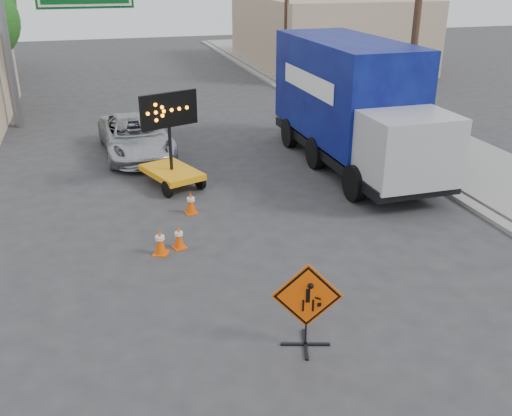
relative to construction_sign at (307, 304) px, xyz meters
name	(u,v)px	position (x,y,z in m)	size (l,w,h in m)	color
ground	(296,336)	(-0.08, 0.32, -0.92)	(100.00, 100.00, 0.00)	#2D2D30
curb_right	(332,120)	(7.12, 15.32, -0.86)	(0.40, 60.00, 0.12)	gray
sidewalk_right	(378,116)	(9.42, 15.32, -0.85)	(4.00, 60.00, 0.15)	gray
building_right_far	(325,31)	(12.92, 30.32, 1.38)	(10.00, 14.00, 4.60)	tan
highway_gantry	(53,5)	(-4.51, 18.28, 4.15)	(6.18, 0.38, 6.90)	slate
utility_pole_near	(416,24)	(7.92, 10.32, 3.76)	(1.80, 0.26, 9.00)	#4F3521
utility_pole_far	(287,1)	(7.92, 24.32, 3.76)	(1.80, 0.26, 9.00)	#4F3521
construction_sign	(307,304)	(0.00, 0.00, 0.00)	(1.27, 0.91, 1.75)	black
arrow_board	(171,166)	(-1.15, 9.09, -0.24)	(1.97, 2.47, 3.07)	orange
pickup_truck	(136,136)	(-1.94, 12.79, -0.20)	(2.40, 5.20, 1.45)	#B0B3B8
box_truck	(352,111)	(5.24, 9.45, 1.03)	(2.95, 9.06, 4.30)	black
cone_a	(179,237)	(-1.64, 4.68, -0.61)	(0.39, 0.39, 0.63)	#E94C04
cone_b	(160,241)	(-2.14, 4.48, -0.57)	(0.47, 0.47, 0.70)	#E94C04
cone_c	(191,202)	(-0.96, 6.77, -0.58)	(0.39, 0.39, 0.68)	#E94C04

